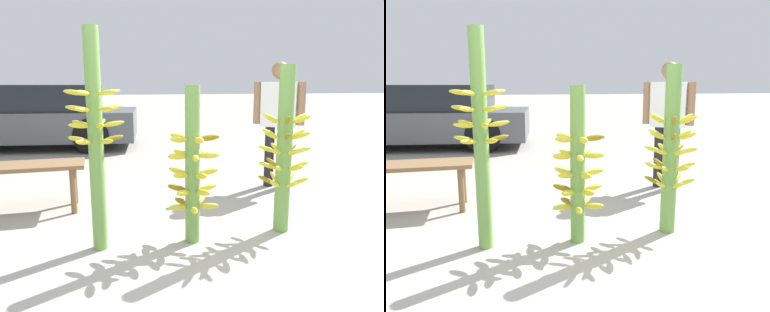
% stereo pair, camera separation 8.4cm
% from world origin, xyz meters
% --- Properties ---
extents(ground_plane, '(80.00, 80.00, 0.00)m').
position_xyz_m(ground_plane, '(0.00, 0.00, 0.00)').
color(ground_plane, '#9E998E').
extents(banana_stalk_left, '(0.44, 0.44, 1.69)m').
position_xyz_m(banana_stalk_left, '(-0.73, 0.45, 0.88)').
color(banana_stalk_left, '#6B9E47').
rests_on(banana_stalk_left, ground_plane).
extents(banana_stalk_center, '(0.43, 0.44, 1.28)m').
position_xyz_m(banana_stalk_center, '(0.02, 0.42, 0.62)').
color(banana_stalk_center, '#6B9E47').
rests_on(banana_stalk_center, ground_plane).
extents(banana_stalk_right, '(0.44, 0.45, 1.44)m').
position_xyz_m(banana_stalk_right, '(0.83, 0.48, 0.72)').
color(banana_stalk_right, '#6B9E47').
rests_on(banana_stalk_right, ground_plane).
extents(vendor_person, '(0.58, 0.42, 1.54)m').
position_xyz_m(vendor_person, '(1.41, 1.82, 0.91)').
color(vendor_person, black).
rests_on(vendor_person, ground_plane).
extents(market_bench, '(1.33, 0.50, 0.50)m').
position_xyz_m(market_bench, '(-1.54, 1.47, 0.42)').
color(market_bench, brown).
rests_on(market_bench, ground_plane).
extents(parked_car, '(4.29, 2.24, 1.25)m').
position_xyz_m(parked_car, '(-2.08, 5.64, 0.62)').
color(parked_car, '#4C5156').
rests_on(parked_car, ground_plane).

